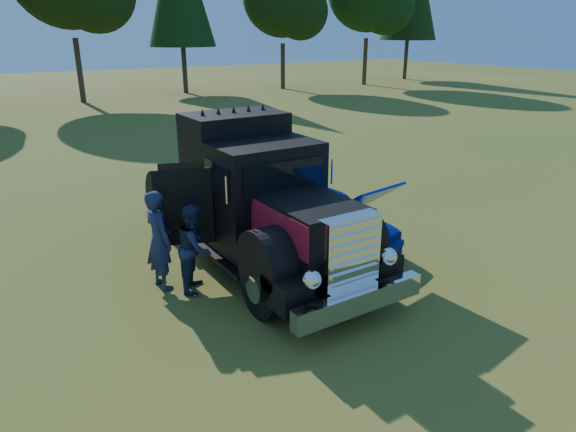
% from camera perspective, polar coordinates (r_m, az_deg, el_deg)
% --- Properties ---
extents(ground, '(120.00, 120.00, 0.00)m').
position_cam_1_polar(ground, '(9.29, -6.77, -10.02)').
color(ground, '#365519').
rests_on(ground, ground).
extents(diamond_t_truck, '(3.32, 7.16, 3.00)m').
position_cam_1_polar(diamond_t_truck, '(10.58, -3.60, 1.51)').
color(diamond_t_truck, black).
rests_on(diamond_t_truck, ground).
extents(hotrod_coupe, '(2.10, 4.24, 1.89)m').
position_cam_1_polar(hotrod_coupe, '(11.64, 3.94, 0.03)').
color(hotrod_coupe, '#0C08B7').
rests_on(hotrod_coupe, ground).
extents(spectator_near, '(0.55, 0.76, 1.92)m').
position_cam_1_polar(spectator_near, '(9.80, -14.15, -2.61)').
color(spectator_near, '#1A1F3E').
rests_on(spectator_near, ground).
extents(spectator_far, '(0.98, 1.03, 1.67)m').
position_cam_1_polar(spectator_far, '(9.66, -10.30, -3.44)').
color(spectator_far, '#1C2043').
rests_on(spectator_far, ground).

